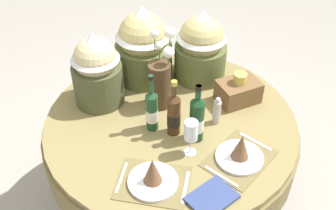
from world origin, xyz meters
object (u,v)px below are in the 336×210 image
at_px(gift_tub_back_right, 201,44).
at_px(wine_bottle_rear, 152,110).
at_px(woven_basket_side_right, 238,91).
at_px(wine_glass_left, 191,131).
at_px(wine_bottle_left, 174,114).
at_px(wine_bottle_centre, 197,119).
at_px(gift_tub_back_centre, 143,42).
at_px(place_setting_left, 153,176).
at_px(book_on_table, 212,198).
at_px(place_setting_right, 240,152).
at_px(gift_tub_back_left, 96,67).
at_px(flower_vase, 160,79).
at_px(pepper_mill, 217,111).
at_px(dining_table, 171,138).

bearing_deg(gift_tub_back_right, wine_bottle_rear, -144.98).
bearing_deg(woven_basket_side_right, wine_glass_left, -149.72).
height_order(wine_bottle_left, wine_bottle_centre, wine_bottle_centre).
bearing_deg(wine_glass_left, gift_tub_back_centre, 86.57).
bearing_deg(place_setting_left, book_on_table, -43.61).
bearing_deg(wine_bottle_left, place_setting_right, -55.57).
height_order(gift_tub_back_centre, woven_basket_side_right, gift_tub_back_centre).
xyz_separation_m(place_setting_right, gift_tub_back_centre, (-0.16, 0.86, 0.20)).
height_order(book_on_table, gift_tub_back_left, gift_tub_back_left).
xyz_separation_m(wine_glass_left, book_on_table, (-0.04, -0.30, -0.14)).
relative_size(flower_vase, pepper_mill, 2.66).
height_order(flower_vase, wine_bottle_rear, flower_vase).
distance_m(wine_bottle_centre, gift_tub_back_left, 0.64).
bearing_deg(pepper_mill, gift_tub_back_centre, 108.50).
bearing_deg(gift_tub_back_centre, flower_vase, -94.14).
bearing_deg(wine_bottle_rear, woven_basket_side_right, 0.91).
height_order(flower_vase, gift_tub_back_centre, gift_tub_back_centre).
bearing_deg(place_setting_left, wine_bottle_rear, 67.34).
distance_m(dining_table, woven_basket_side_right, 0.48).
relative_size(place_setting_right, flower_vase, 0.90).
xyz_separation_m(flower_vase, book_on_table, (-0.06, -0.72, -0.17)).
bearing_deg(wine_bottle_centre, place_setting_left, -150.29).
bearing_deg(wine_glass_left, gift_tub_back_left, 115.33).
bearing_deg(place_setting_right, flower_vase, 107.89).
height_order(wine_bottle_left, wine_bottle_rear, wine_bottle_rear).
xyz_separation_m(flower_vase, wine_bottle_left, (-0.03, -0.25, -0.05)).
bearing_deg(woven_basket_side_right, book_on_table, -131.03).
distance_m(dining_table, wine_bottle_rear, 0.29).
bearing_deg(dining_table, flower_vase, 87.78).
relative_size(place_setting_left, gift_tub_back_left, 0.96).
relative_size(wine_bottle_centre, gift_tub_back_left, 0.78).
bearing_deg(book_on_table, dining_table, 69.68).
height_order(flower_vase, wine_bottle_centre, flower_vase).
distance_m(wine_glass_left, pepper_mill, 0.28).
xyz_separation_m(gift_tub_back_left, gift_tub_back_centre, (0.33, 0.11, 0.01)).
bearing_deg(woven_basket_side_right, flower_vase, 159.21).
height_order(flower_vase, woven_basket_side_right, flower_vase).
xyz_separation_m(wine_bottle_rear, gift_tub_back_right, (0.46, 0.32, 0.11)).
relative_size(dining_table, woven_basket_side_right, 6.14).
xyz_separation_m(flower_vase, gift_tub_back_centre, (0.02, 0.30, 0.07)).
relative_size(wine_glass_left, gift_tub_back_left, 0.46).
distance_m(flower_vase, wine_bottle_left, 0.26).
height_order(place_setting_left, pepper_mill, pepper_mill).
distance_m(wine_bottle_centre, gift_tub_back_centre, 0.64).
bearing_deg(pepper_mill, place_setting_right, -96.09).
distance_m(gift_tub_back_centre, gift_tub_back_right, 0.35).
xyz_separation_m(gift_tub_back_right, woven_basket_side_right, (0.09, -0.31, -0.16)).
height_order(place_setting_right, wine_bottle_centre, wine_bottle_centre).
height_order(wine_bottle_left, gift_tub_back_centre, gift_tub_back_centre).
xyz_separation_m(wine_glass_left, gift_tub_back_centre, (0.04, 0.71, 0.10)).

